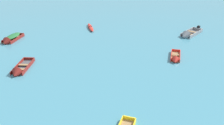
% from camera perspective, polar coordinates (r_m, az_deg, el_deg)
% --- Properties ---
extents(rowboat_red_outer_right, '(2.21, 2.99, 0.83)m').
position_cam_1_polar(rowboat_red_outer_right, '(24.83, 14.75, 0.84)').
color(rowboat_red_outer_right, '#99754C').
rests_on(rowboat_red_outer_right, ground_plane).
extents(rowboat_maroon_midfield_left, '(2.16, 3.70, 1.03)m').
position_cam_1_polar(rowboat_maroon_midfield_left, '(23.29, -21.16, -1.92)').
color(rowboat_maroon_midfield_left, '#4C4C51').
rests_on(rowboat_maroon_midfield_left, ground_plane).
extents(rowboat_grey_midfield_right, '(4.13, 3.27, 1.20)m').
position_cam_1_polar(rowboat_grey_midfield_right, '(31.82, 17.54, 6.28)').
color(rowboat_grey_midfield_right, '#4C4C51').
rests_on(rowboat_grey_midfield_right, ground_plane).
extents(kayak_red_cluster_inner, '(0.63, 3.47, 0.33)m').
position_cam_1_polar(kayak_red_cluster_inner, '(33.36, -5.10, 8.28)').
color(kayak_red_cluster_inner, red).
rests_on(kayak_red_cluster_inner, ground_plane).
extents(rowboat_maroon_near_left, '(2.60, 3.53, 1.13)m').
position_cam_1_polar(rowboat_maroon_near_left, '(31.13, -22.92, 5.11)').
color(rowboat_maroon_near_left, '#99754C').
rests_on(rowboat_maroon_near_left, ground_plane).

